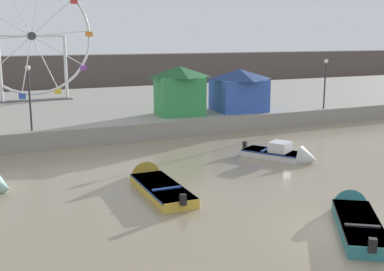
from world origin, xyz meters
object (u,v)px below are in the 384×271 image
at_px(ferris_wheel_white_frame, 32,38).
at_px(carnival_booth_green_kiosk, 179,90).
at_px(promenade_lamp_far, 325,77).
at_px(motorboat_mustard_yellow, 153,182).
at_px(motorboat_teal_painted, 354,215).
at_px(promenade_lamp_near, 29,88).
at_px(carnival_booth_blue_tent, 239,89).
at_px(motorboat_pale_grey, 286,155).

relative_size(ferris_wheel_white_frame, carnival_booth_green_kiosk, 2.88).
xyz_separation_m(ferris_wheel_white_frame, promenade_lamp_far, (20.03, -14.85, -2.91)).
xyz_separation_m(motorboat_mustard_yellow, motorboat_teal_painted, (5.29, -7.14, 0.02)).
bearing_deg(motorboat_teal_painted, promenade_lamp_near, 63.03).
height_order(carnival_booth_blue_tent, promenade_lamp_near, promenade_lamp_near).
bearing_deg(motorboat_pale_grey, promenade_lamp_far, 99.54).
height_order(promenade_lamp_near, promenade_lamp_far, promenade_lamp_near).
relative_size(motorboat_mustard_yellow, motorboat_teal_painted, 1.12).
height_order(motorboat_teal_painted, carnival_booth_green_kiosk, carnival_booth_green_kiosk).
relative_size(motorboat_teal_painted, motorboat_pale_grey, 1.23).
xyz_separation_m(motorboat_teal_painted, promenade_lamp_near, (-9.26, 17.37, 3.46)).
height_order(motorboat_teal_painted, promenade_lamp_near, promenade_lamp_near).
bearing_deg(carnival_booth_blue_tent, motorboat_mustard_yellow, -128.75).
bearing_deg(promenade_lamp_far, motorboat_mustard_yellow, -151.25).
height_order(carnival_booth_green_kiosk, promenade_lamp_far, promenade_lamp_far).
xyz_separation_m(carnival_booth_blue_tent, promenade_lamp_near, (-15.49, -1.70, 0.91)).
relative_size(ferris_wheel_white_frame, promenade_lamp_near, 2.75).
distance_m(motorboat_mustard_yellow, promenade_lamp_far, 21.01).
distance_m(carnival_booth_green_kiosk, carnival_booth_blue_tent, 4.93).
bearing_deg(promenade_lamp_far, motorboat_pale_grey, -138.78).
bearing_deg(motorboat_pale_grey, carnival_booth_blue_tent, 132.08).
bearing_deg(motorboat_pale_grey, motorboat_mustard_yellow, -111.85).
bearing_deg(motorboat_teal_painted, carnival_booth_blue_tent, 16.86).
xyz_separation_m(carnival_booth_green_kiosk, promenade_lamp_near, (-10.57, -1.78, 0.74)).
relative_size(motorboat_pale_grey, promenade_lamp_far, 1.12).
bearing_deg(promenade_lamp_near, carnival_booth_green_kiosk, 9.55).
bearing_deg(carnival_booth_green_kiosk, motorboat_teal_painted, -88.43).
bearing_deg(ferris_wheel_white_frame, carnival_booth_blue_tent, -43.96).
relative_size(carnival_booth_blue_tent, promenade_lamp_near, 1.10).
distance_m(ferris_wheel_white_frame, carnival_booth_green_kiosk, 15.77).
distance_m(carnival_booth_blue_tent, promenade_lamp_near, 15.61).
relative_size(carnival_booth_green_kiosk, carnival_booth_blue_tent, 0.87).
distance_m(promenade_lamp_near, promenade_lamp_far, 22.15).
relative_size(ferris_wheel_white_frame, promenade_lamp_far, 2.79).
relative_size(ferris_wheel_white_frame, carnival_booth_blue_tent, 2.50).
distance_m(motorboat_teal_painted, ferris_wheel_white_frame, 33.36).
height_order(carnival_booth_blue_tent, promenade_lamp_far, promenade_lamp_far).
bearing_deg(motorboat_pale_grey, motorboat_teal_painted, -51.98).
bearing_deg(promenade_lamp_far, carnival_booth_green_kiosk, 170.02).
distance_m(carnival_booth_blue_tent, promenade_lamp_far, 6.99).
relative_size(motorboat_teal_painted, carnival_booth_blue_tent, 1.24).
bearing_deg(promenade_lamp_near, motorboat_teal_painted, -61.93).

